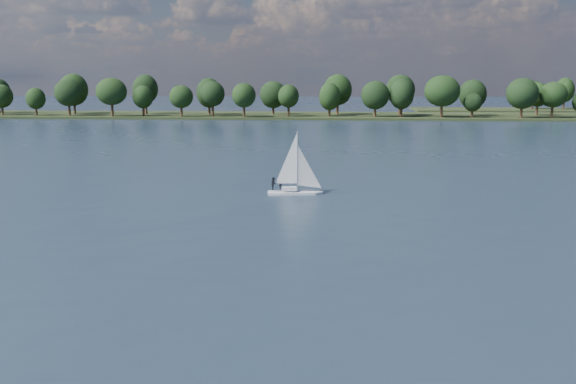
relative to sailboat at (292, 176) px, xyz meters
name	(u,v)px	position (x,y,z in m)	size (l,w,h in m)	color
ground	(252,152)	(-10.95, 45.48, -2.31)	(700.00, 700.00, 0.00)	#233342
far_shore	(291,116)	(-10.95, 157.48, -2.31)	(660.00, 40.00, 1.50)	black
sailboat	(292,176)	(0.00, 0.00, 0.00)	(6.47, 2.75, 8.25)	silver
treeline	(246,94)	(-26.90, 154.37, 5.76)	(562.01, 73.84, 17.92)	black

